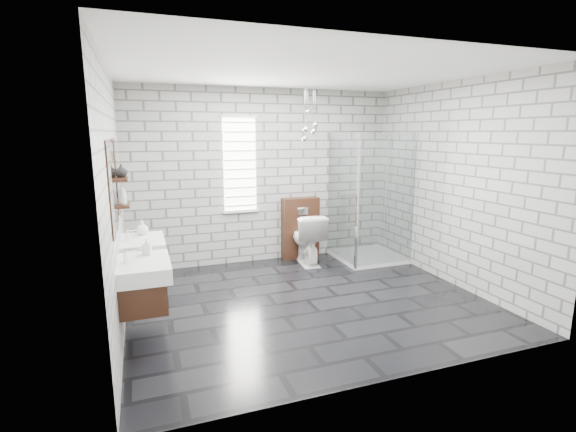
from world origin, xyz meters
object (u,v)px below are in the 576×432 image
vanity_left (140,271)px  toilet (307,238)px  shower_enclosure (367,230)px  vanity_right (139,247)px  cistern_panel (300,228)px

vanity_left → toilet: size_ratio=1.96×
shower_enclosure → toilet: (-0.93, 0.22, -0.10)m
shower_enclosure → toilet: 0.97m
vanity_left → shower_enclosure: shower_enclosure is taller
vanity_left → shower_enclosure: bearing=26.0°
vanity_right → shower_enclosure: bearing=13.1°
cistern_panel → vanity_left: bearing=-138.6°
shower_enclosure → toilet: size_ratio=2.53×
vanity_left → shower_enclosure: 3.80m
vanity_right → cistern_panel: bearing=28.0°
vanity_right → toilet: vanity_right is taller
cistern_panel → toilet: (0.00, -0.29, -0.10)m
shower_enclosure → toilet: bearing=166.6°
vanity_right → toilet: size_ratio=1.96×
cistern_panel → shower_enclosure: size_ratio=0.49×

